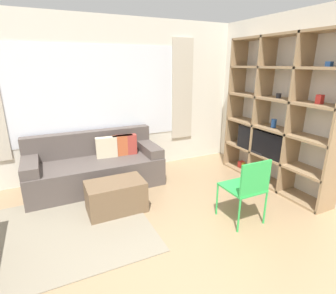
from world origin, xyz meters
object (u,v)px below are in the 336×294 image
object	(u,v)px
folding_chair	(247,185)
shelving_unit	(278,116)
ottoman	(116,196)
couch_main	(96,167)

from	to	relation	value
folding_chair	shelving_unit	bearing A→B (deg)	-148.91
folding_chair	ottoman	bearing A→B (deg)	-35.15
shelving_unit	ottoman	world-z (taller)	shelving_unit
couch_main	folding_chair	xyz separation A→B (m)	(1.47, -1.92, 0.20)
ottoman	folding_chair	bearing A→B (deg)	-35.15
shelving_unit	folding_chair	bearing A→B (deg)	-148.91
couch_main	shelving_unit	bearing A→B (deg)	-23.78
shelving_unit	couch_main	distance (m)	3.06
couch_main	folding_chair	bearing A→B (deg)	-52.49
ottoman	folding_chair	world-z (taller)	folding_chair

